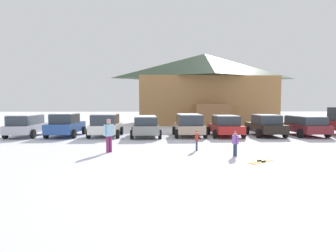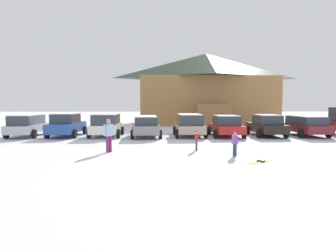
# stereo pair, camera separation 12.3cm
# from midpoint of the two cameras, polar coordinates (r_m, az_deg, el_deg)

# --- Properties ---
(ground) EXTENTS (160.00, 160.00, 0.00)m
(ground) POSITION_cam_midpoint_polar(r_m,az_deg,el_deg) (10.03, 4.82, -9.81)
(ground) COLOR silver
(ski_lodge) EXTENTS (16.48, 11.18, 8.50)m
(ski_lodge) POSITION_cam_midpoint_polar(r_m,az_deg,el_deg) (37.23, 7.25, 7.15)
(ski_lodge) COLOR #A27342
(ski_lodge) RESTS_ON ground
(parked_silver_wagon) EXTENTS (2.32, 4.67, 1.63)m
(parked_silver_wagon) POSITION_cam_midpoint_polar(r_m,az_deg,el_deg) (24.52, -25.06, 0.25)
(parked_silver_wagon) COLOR #B8B6C6
(parked_silver_wagon) RESTS_ON ground
(parked_blue_hatchback) EXTENTS (2.21, 4.66, 1.73)m
(parked_blue_hatchback) POSITION_cam_midpoint_polar(r_m,az_deg,el_deg) (23.53, -18.62, 0.24)
(parked_blue_hatchback) COLOR #294E98
(parked_blue_hatchback) RESTS_ON ground
(parked_white_suv) EXTENTS (2.34, 4.14, 1.70)m
(parked_white_suv) POSITION_cam_midpoint_polar(r_m,az_deg,el_deg) (22.58, -11.50, 0.33)
(parked_white_suv) COLOR white
(parked_white_suv) RESTS_ON ground
(parked_grey_wagon) EXTENTS (2.38, 4.43, 1.54)m
(parked_grey_wagon) POSITION_cam_midpoint_polar(r_m,az_deg,el_deg) (21.95, -4.02, 0.12)
(parked_grey_wagon) COLOR gray
(parked_grey_wagon) RESTS_ON ground
(parked_beige_suv) EXTENTS (2.37, 4.28, 1.67)m
(parked_beige_suv) POSITION_cam_midpoint_polar(r_m,az_deg,el_deg) (22.28, 4.24, 0.32)
(parked_beige_suv) COLOR tan
(parked_beige_suv) RESTS_ON ground
(parked_red_sedan) EXTENTS (2.37, 4.24, 1.58)m
(parked_red_sedan) POSITION_cam_midpoint_polar(r_m,az_deg,el_deg) (22.54, 11.11, 0.05)
(parked_red_sedan) COLOR red
(parked_red_sedan) RESTS_ON ground
(parked_black_sedan) EXTENTS (2.23, 4.46, 1.62)m
(parked_black_sedan) POSITION_cam_midpoint_polar(r_m,az_deg,el_deg) (23.62, 18.35, 0.15)
(parked_black_sedan) COLOR black
(parked_black_sedan) RESTS_ON ground
(parked_maroon_van) EXTENTS (2.38, 4.59, 1.53)m
(parked_maroon_van) POSITION_cam_midpoint_polar(r_m,az_deg,el_deg) (24.82, 24.85, 0.20)
(parked_maroon_van) COLOR maroon
(parked_maroon_van) RESTS_ON ground
(skier_child_in_red_jacket) EXTENTS (0.16, 0.39, 1.05)m
(skier_child_in_red_jacket) POSITION_cam_midpoint_polar(r_m,az_deg,el_deg) (15.58, 5.68, -2.54)
(skier_child_in_red_jacket) COLOR #323E55
(skier_child_in_red_jacket) RESTS_ON ground
(skier_child_in_purple_jacket) EXTENTS (0.26, 0.41, 1.16)m
(skier_child_in_purple_jacket) POSITION_cam_midpoint_polar(r_m,az_deg,el_deg) (14.22, 12.87, -3.02)
(skier_child_in_purple_jacket) COLOR #2C3B51
(skier_child_in_purple_jacket) RESTS_ON ground
(skier_adult_in_blue_parka) EXTENTS (0.44, 0.50, 1.67)m
(skier_adult_in_blue_parka) POSITION_cam_midpoint_polar(r_m,az_deg,el_deg) (15.24, -11.01, -1.42)
(skier_adult_in_blue_parka) COLOR #7C295B
(skier_adult_in_blue_parka) RESTS_ON ground
(pair_of_skis) EXTENTS (1.27, 1.10, 0.08)m
(pair_of_skis) POSITION_cam_midpoint_polar(r_m,az_deg,el_deg) (13.18, 17.45, -6.49)
(pair_of_skis) COLOR gold
(pair_of_skis) RESTS_ON ground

